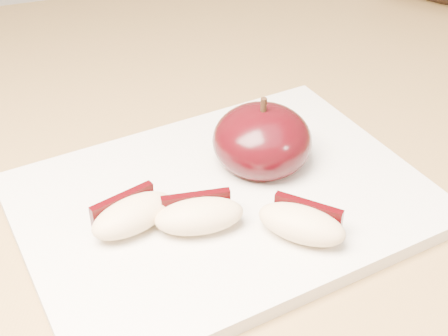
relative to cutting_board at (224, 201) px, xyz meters
name	(u,v)px	position (x,y,z in m)	size (l,w,h in m)	color
back_cabinet	(133,115)	(0.09, 0.84, -0.44)	(2.40, 0.62, 0.94)	silver
cutting_board	(224,201)	(0.00, 0.00, 0.00)	(0.29, 0.22, 0.01)	silver
apple_half	(262,141)	(0.04, 0.03, 0.03)	(0.10, 0.10, 0.07)	black
apple_wedge_a	(131,214)	(-0.07, -0.01, 0.02)	(0.07, 0.05, 0.02)	beige
apple_wedge_b	(199,215)	(-0.03, -0.03, 0.02)	(0.07, 0.04, 0.02)	beige
apple_wedge_c	(302,223)	(0.03, -0.06, 0.02)	(0.06, 0.07, 0.02)	beige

